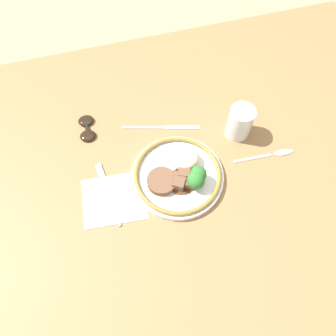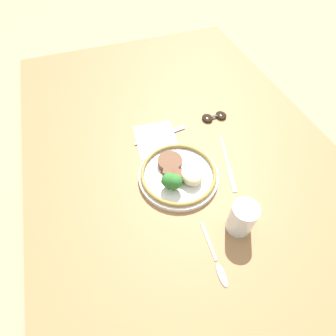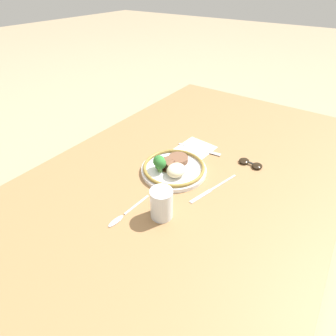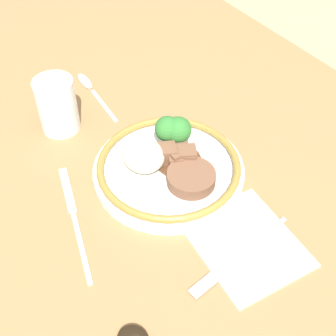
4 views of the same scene
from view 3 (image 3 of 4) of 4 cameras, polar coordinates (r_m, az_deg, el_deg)
name	(u,v)px [view 3 (image 3 of 4)]	position (r m, az deg, el deg)	size (l,w,h in m)	color
ground_plane	(190,179)	(0.99, 4.91, -2.36)	(8.00, 8.00, 0.00)	#998466
dining_table	(191,174)	(0.98, 4.97, -1.40)	(1.58, 0.97, 0.04)	olive
napkin	(194,149)	(1.08, 5.65, 4.03)	(0.17, 0.14, 0.00)	silver
plate	(173,167)	(0.94, 1.03, 0.12)	(0.23, 0.23, 0.07)	white
juice_glass	(161,204)	(0.76, -1.42, -7.93)	(0.07, 0.07, 0.10)	#F4AD19
fork	(203,150)	(1.07, 7.68, 3.83)	(0.03, 0.18, 0.00)	#B7B7BC
knife	(212,189)	(0.89, 9.62, -4.58)	(0.21, 0.07, 0.00)	#B7B7BC
spoon	(121,217)	(0.80, -10.13, -10.40)	(0.17, 0.02, 0.01)	#B7B7BC
sunglasses	(250,163)	(1.03, 17.52, 0.97)	(0.05, 0.09, 0.01)	black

